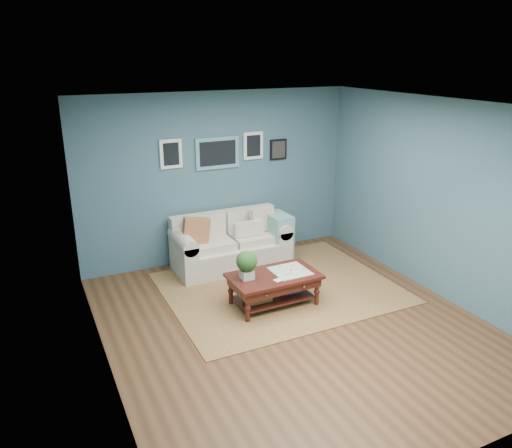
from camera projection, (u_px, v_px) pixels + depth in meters
room_shell at (294, 221)px, 5.89m from camera, size 5.00×5.02×2.70m
area_rug at (279, 288)px, 7.25m from camera, size 3.21×2.57×0.01m
loveseat at (235, 243)px, 7.91m from camera, size 1.83×0.83×0.94m
coffee_table at (269, 281)px, 6.64m from camera, size 1.20×0.71×0.83m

